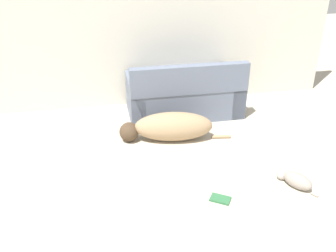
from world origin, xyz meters
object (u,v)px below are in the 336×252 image
(couch, at_px, (184,96))
(dog, at_px, (169,127))
(book_green, at_px, (220,199))
(cat, at_px, (296,180))

(couch, height_order, dog, couch)
(couch, bearing_deg, dog, 62.83)
(couch, distance_m, book_green, 2.08)
(cat, height_order, book_green, cat)
(couch, xyz_separation_m, dog, (-0.38, -0.73, -0.10))
(dog, distance_m, book_green, 1.37)
(cat, bearing_deg, couch, -10.10)
(dog, height_order, cat, dog)
(dog, xyz_separation_m, book_green, (0.27, -1.33, -0.17))
(couch, height_order, book_green, couch)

